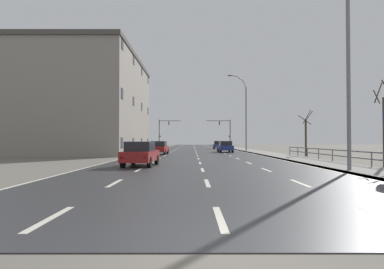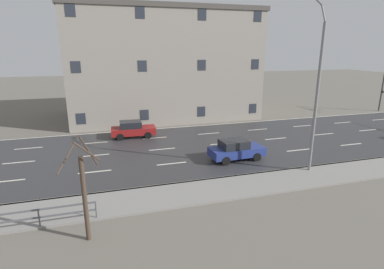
% 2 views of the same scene
% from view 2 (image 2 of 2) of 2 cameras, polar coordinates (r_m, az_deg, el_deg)
% --- Properties ---
extents(ground_plane, '(160.00, 160.00, 0.12)m').
position_cam_2_polar(ground_plane, '(31.30, 19.65, -0.46)').
color(ground_plane, '#666056').
extents(street_lamp_midground, '(2.83, 0.24, 11.59)m').
position_cam_2_polar(street_lamp_midground, '(21.51, 22.04, 7.85)').
color(street_lamp_midground, slate).
rests_on(street_lamp_midground, ground).
extents(car_far_right, '(2.01, 4.19, 1.57)m').
position_cam_2_polar(car_far_right, '(29.55, -10.95, 0.99)').
color(car_far_right, maroon).
rests_on(car_far_right, ground).
extents(car_distant, '(1.99, 4.18, 1.57)m').
position_cam_2_polar(car_distant, '(23.38, 8.17, -2.80)').
color(car_distant, navy).
rests_on(car_distant, ground).
extents(brick_building, '(12.95, 21.87, 12.62)m').
position_cam_2_polar(brick_building, '(38.96, -5.78, 12.91)').
color(brick_building, gray).
rests_on(brick_building, ground).
extents(bare_tree_mid, '(1.61, 1.73, 4.92)m').
position_cam_2_polar(bare_tree_mid, '(13.98, -19.41, -10.38)').
color(bare_tree_mid, '#423328').
rests_on(bare_tree_mid, ground).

